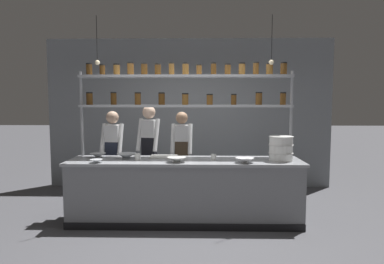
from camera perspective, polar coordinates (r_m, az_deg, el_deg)
ground_plane at (r=5.21m, az=-1.19°, el=-14.66°), size 40.00×40.00×0.00m
back_wall at (r=7.03m, az=-0.47°, el=3.06°), size 5.77×0.12×3.02m
prep_counter at (r=5.07m, az=-1.20°, el=-9.78°), size 3.37×0.76×0.92m
spice_shelf_unit at (r=5.24m, az=-1.10°, el=6.72°), size 3.26×0.28×2.35m
chef_left at (r=5.76m, az=-13.02°, el=-3.45°), size 0.37×0.29×1.61m
chef_center at (r=5.74m, az=-7.14°, el=-2.78°), size 0.40×0.32×1.69m
chef_right at (r=5.77m, az=-1.71°, el=-3.41°), size 0.37×0.29×1.59m
container_stack at (r=5.04m, az=14.60°, el=-2.66°), size 0.35×0.35×0.35m
cutting_board at (r=5.19m, az=-4.74°, el=-4.13°), size 0.40×0.26×0.02m
prep_bowl_near_left at (r=4.78m, az=8.78°, el=-4.69°), size 0.26×0.26×0.07m
prep_bowl_center_front at (r=4.77m, az=-2.57°, el=-4.64°), size 0.27×0.27×0.07m
prep_bowl_center_back at (r=4.91m, az=-15.67°, el=-4.70°), size 0.17×0.17×0.05m
prep_bowl_near_right at (r=5.36m, az=-15.41°, el=-3.78°), size 0.24×0.24×0.07m
prep_bowl_far_left at (r=5.16m, az=-10.88°, el=-3.96°), size 0.29×0.29×0.08m
serving_cup_front at (r=5.00m, az=-9.07°, el=-4.12°), size 0.08×0.08×0.09m
serving_cup_by_board at (r=4.93m, az=3.59°, el=-4.22°), size 0.08×0.08×0.09m
pendant_light_row at (r=4.94m, az=-1.36°, el=11.93°), size 2.54×0.07×0.69m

